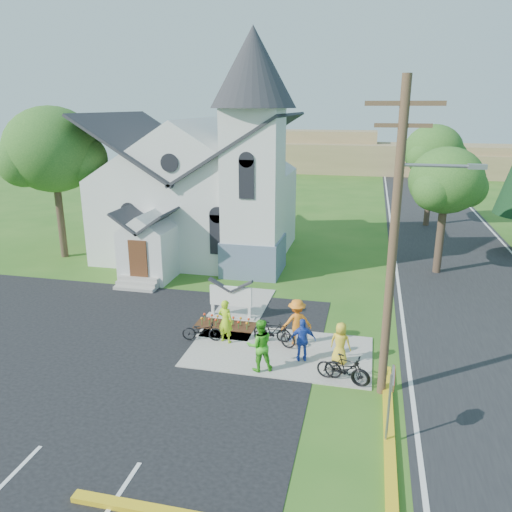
% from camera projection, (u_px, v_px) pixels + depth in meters
% --- Properties ---
extents(ground, '(120.00, 120.00, 0.00)m').
position_uv_depth(ground, '(239.00, 354.00, 19.13)').
color(ground, '#2D611B').
rests_on(ground, ground).
extents(parking_lot, '(20.00, 16.00, 0.02)m').
position_uv_depth(parking_lot, '(45.00, 359.00, 18.76)').
color(parking_lot, black).
rests_on(parking_lot, ground).
extents(road, '(8.00, 90.00, 0.02)m').
position_uv_depth(road, '(456.00, 259.00, 30.96)').
color(road, black).
rests_on(road, ground).
extents(sidewalk, '(7.00, 4.00, 0.05)m').
position_uv_depth(sidewalk, '(279.00, 352.00, 19.26)').
color(sidewalk, gray).
rests_on(sidewalk, ground).
extents(church, '(12.35, 12.00, 13.00)m').
position_uv_depth(church, '(204.00, 172.00, 30.42)').
color(church, silver).
rests_on(church, ground).
extents(church_sign, '(2.20, 0.40, 1.70)m').
position_uv_depth(church_sign, '(231.00, 297.00, 22.07)').
color(church_sign, gray).
rests_on(church_sign, ground).
extents(flower_bed, '(2.60, 1.10, 0.07)m').
position_uv_depth(flower_bed, '(225.00, 325.00, 21.52)').
color(flower_bed, '#3D2310').
rests_on(flower_bed, ground).
extents(utility_pole, '(3.45, 0.28, 10.00)m').
position_uv_depth(utility_pole, '(396.00, 235.00, 15.01)').
color(utility_pole, '#4D3526').
rests_on(utility_pole, ground).
extents(stop_sign, '(0.11, 0.76, 2.48)m').
position_uv_depth(stop_sign, '(392.00, 389.00, 13.53)').
color(stop_sign, gray).
rests_on(stop_sign, ground).
extents(tree_lot_corner, '(5.60, 5.60, 9.15)m').
position_uv_depth(tree_lot_corner, '(53.00, 150.00, 29.54)').
color(tree_lot_corner, '#3B2C20').
rests_on(tree_lot_corner, ground).
extents(tree_road_near, '(4.00, 4.00, 7.05)m').
position_uv_depth(tree_road_near, '(446.00, 181.00, 26.98)').
color(tree_road_near, '#3B2C20').
rests_on(tree_road_near, ground).
extents(tree_road_mid, '(4.40, 4.40, 7.80)m').
position_uv_depth(tree_road_mid, '(433.00, 151.00, 37.90)').
color(tree_road_mid, '#3B2C20').
rests_on(tree_road_mid, ground).
extents(distant_hills, '(61.00, 10.00, 5.60)m').
position_uv_depth(distant_hills, '(364.00, 157.00, 70.30)').
color(distant_hills, olive).
rests_on(distant_hills, ground).
extents(cyclist_0, '(0.75, 0.59, 1.79)m').
position_uv_depth(cyclist_0, '(226.00, 321.00, 19.76)').
color(cyclist_0, '#ABD919').
rests_on(cyclist_0, sidewalk).
extents(bike_0, '(1.69, 0.83, 0.85)m').
position_uv_depth(bike_0, '(202.00, 331.00, 20.01)').
color(bike_0, black).
rests_on(bike_0, sidewalk).
extents(cyclist_1, '(1.16, 1.05, 1.94)m').
position_uv_depth(cyclist_1, '(260.00, 345.00, 17.63)').
color(cyclist_1, green).
rests_on(cyclist_1, sidewalk).
extents(bike_1, '(1.52, 0.64, 0.88)m').
position_uv_depth(bike_1, '(272.00, 332.00, 19.87)').
color(bike_1, black).
rests_on(bike_1, sidewalk).
extents(cyclist_2, '(1.04, 0.64, 1.66)m').
position_uv_depth(cyclist_2, '(303.00, 340.00, 18.32)').
color(cyclist_2, '#2445B5').
rests_on(cyclist_2, sidewalk).
extents(bike_2, '(2.00, 1.23, 0.99)m').
position_uv_depth(bike_2, '(274.00, 333.00, 19.68)').
color(bike_2, black).
rests_on(bike_2, sidewalk).
extents(cyclist_3, '(1.39, 1.10, 1.88)m').
position_uv_depth(cyclist_3, '(297.00, 322.00, 19.56)').
color(cyclist_3, orange).
rests_on(cyclist_3, sidewalk).
extents(bike_3, '(1.72, 0.94, 1.00)m').
position_uv_depth(bike_3, '(347.00, 369.00, 16.96)').
color(bike_3, black).
rests_on(bike_3, sidewalk).
extents(cyclist_4, '(0.88, 0.68, 1.59)m').
position_uv_depth(cyclist_4, '(340.00, 343.00, 18.16)').
color(cyclist_4, yellow).
rests_on(cyclist_4, sidewalk).
extents(bike_4, '(1.94, 1.10, 0.97)m').
position_uv_depth(bike_4, '(343.00, 369.00, 17.00)').
color(bike_4, black).
rests_on(bike_4, sidewalk).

